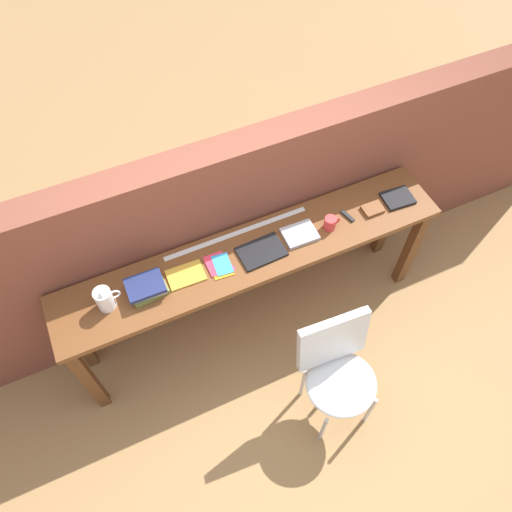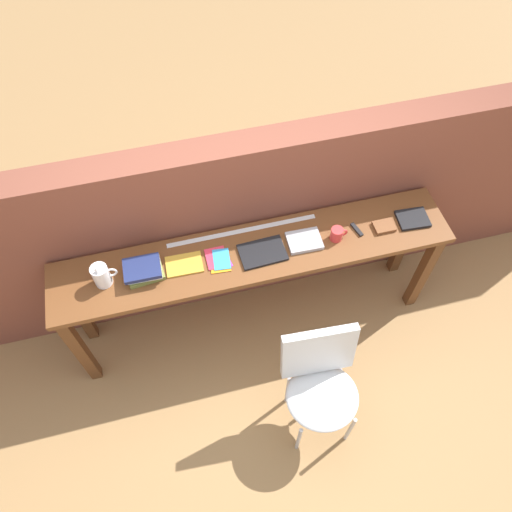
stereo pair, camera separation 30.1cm
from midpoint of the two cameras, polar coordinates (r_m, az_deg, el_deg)
The scene contains 15 objects.
ground_plane at distance 3.69m, azimuth -0.73°, elevation -10.98°, with size 40.00×40.00×0.00m, color #9E7547.
brick_wall_back at distance 3.36m, azimuth -5.33°, elevation 3.21°, with size 6.00×0.20×1.46m, color brown.
sideboard at distance 3.17m, azimuth -3.09°, elevation -1.14°, with size 2.50×0.44×0.88m.
chair_white_moulded at distance 3.10m, azimuth 6.56°, elevation -12.92°, with size 0.47×0.48×0.89m.
pitcher_white at distance 2.96m, azimuth -19.72°, elevation -4.87°, with size 0.14×0.10×0.18m.
book_stack_leftmost at distance 2.97m, azimuth -15.25°, elevation -3.70°, with size 0.23×0.18×0.09m.
magazine_cycling at distance 3.00m, azimuth -10.87°, elevation -2.38°, with size 0.22×0.15×0.01m, color gold.
pamphlet_pile_colourful at distance 3.01m, azimuth -7.00°, elevation -1.24°, with size 0.15×0.19×0.01m.
book_open_centre at distance 3.04m, azimuth -2.20°, elevation 0.31°, with size 0.28×0.19×0.02m, color black.
book_grey_hardcover at distance 3.11m, azimuth 2.28°, elevation 2.32°, with size 0.21×0.16×0.03m, color #9E9EA3.
mug at distance 3.14m, azimuth 5.80°, elevation 3.59°, with size 0.11×0.08×0.09m.
multitool_folded at distance 3.24m, azimuth 7.82°, elevation 4.37°, with size 0.02×0.11×0.02m, color black.
leather_journal_brown at distance 3.29m, azimuth 10.65°, elevation 5.10°, with size 0.13×0.10×0.02m, color brown.
book_repair_rightmost at distance 3.39m, azimuth 13.47°, elevation 6.28°, with size 0.20×0.16×0.02m, color black.
ruler_metal_back_edge at distance 3.14m, azimuth -4.97°, elevation 2.42°, with size 0.96×0.03×0.00m, color silver.
Camera 1 is at (-0.70, -1.28, 3.40)m, focal length 35.00 mm.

